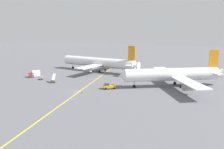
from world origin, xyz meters
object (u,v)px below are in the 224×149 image
object	(u,v)px
pushback_tug	(109,86)
gse_catering_truck_tall	(35,74)
gse_gpu_cart_small	(41,78)
airliner_being_pushed	(173,75)
gse_stair_truck_yellow	(54,80)
airliner_at_gate_left	(98,62)
ground_crew_ramp_agent_by_cones	(82,91)

from	to	relation	value
pushback_tug	gse_catering_truck_tall	size ratio (longest dim) A/B	1.29
pushback_tug	gse_gpu_cart_small	size ratio (longest dim) A/B	2.99
airliner_being_pushed	gse_stair_truck_yellow	xyz separation A→B (m)	(-56.02, -11.87, -4.52)
airliner_at_gate_left	gse_catering_truck_tall	xyz separation A→B (m)	(-25.61, -28.50, -3.81)
airliner_at_gate_left	pushback_tug	size ratio (longest dim) A/B	7.19
airliner_being_pushed	gse_gpu_cart_small	size ratio (longest dim) A/B	18.05
pushback_tug	gse_gpu_cart_small	xyz separation A→B (m)	(-39.90, 4.49, -0.41)
airliner_at_gate_left	gse_gpu_cart_small	world-z (taller)	airliner_at_gate_left
ground_crew_ramp_agent_by_cones	gse_catering_truck_tall	bearing A→B (deg)	153.71
airliner_at_gate_left	airliner_being_pushed	bearing A→B (deg)	-26.27
gse_gpu_cart_small	ground_crew_ramp_agent_by_cones	bearing A→B (deg)	-24.81
gse_stair_truck_yellow	airliner_being_pushed	bearing A→B (deg)	11.96
gse_stair_truck_yellow	ground_crew_ramp_agent_by_cones	world-z (taller)	gse_stair_truck_yellow
pushback_tug	gse_stair_truck_yellow	distance (m)	30.40
pushback_tug	gse_gpu_cart_small	bearing A→B (deg)	173.59
ground_crew_ramp_agent_by_cones	gse_stair_truck_yellow	bearing A→B (deg)	150.47
gse_gpu_cart_small	ground_crew_ramp_agent_by_cones	world-z (taller)	gse_gpu_cart_small
gse_catering_truck_tall	ground_crew_ramp_agent_by_cones	bearing A→B (deg)	-26.29
airliner_being_pushed	gse_gpu_cart_small	world-z (taller)	airliner_being_pushed
airliner_being_pushed	ground_crew_ramp_agent_by_cones	distance (m)	41.92
airliner_at_gate_left	airliner_being_pushed	xyz separation A→B (m)	(47.65, -23.52, -0.02)
airliner_at_gate_left	gse_stair_truck_yellow	world-z (taller)	airliner_at_gate_left
gse_gpu_cart_small	airliner_being_pushed	bearing A→B (deg)	8.46
gse_catering_truck_tall	airliner_at_gate_left	bearing A→B (deg)	48.05
airliner_at_gate_left	pushback_tug	bearing A→B (deg)	-59.85
pushback_tug	gse_stair_truck_yellow	xyz separation A→B (m)	(-30.31, 2.38, -0.18)
gse_gpu_cart_small	gse_stair_truck_yellow	size ratio (longest dim) A/B	0.53
airliner_being_pushed	ground_crew_ramp_agent_by_cones	size ratio (longest dim) A/B	27.30
airliner_being_pushed	gse_gpu_cart_small	xyz separation A→B (m)	(-65.61, -9.76, -4.75)
gse_stair_truck_yellow	pushback_tug	bearing A→B (deg)	-4.49
pushback_tug	gse_stair_truck_yellow	bearing A→B (deg)	175.51
gse_catering_truck_tall	gse_stair_truck_yellow	distance (m)	18.58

